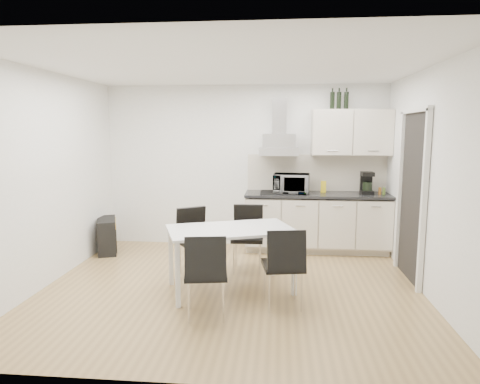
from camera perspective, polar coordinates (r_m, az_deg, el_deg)
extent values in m
plane|color=#A48450|center=(5.30, -1.19, -12.62)|extent=(4.50, 4.50, 0.00)
cube|color=white|center=(6.96, 0.65, 3.42)|extent=(4.50, 0.10, 2.60)
cube|color=white|center=(3.03, -5.56, -2.98)|extent=(4.50, 0.10, 2.60)
cube|color=white|center=(5.70, -24.34, 1.60)|extent=(0.10, 4.00, 2.60)
cube|color=white|center=(5.23, 24.08, 1.08)|extent=(0.10, 4.00, 2.60)
plane|color=white|center=(5.00, -1.28, 16.44)|extent=(4.50, 4.50, 0.00)
cube|color=white|center=(5.77, 21.82, -0.69)|extent=(0.08, 1.04, 2.10)
cube|color=beige|center=(6.93, 10.05, -7.25)|extent=(2.16, 0.52, 0.10)
cube|color=beige|center=(6.79, 10.17, -3.84)|extent=(2.20, 0.60, 0.76)
cube|color=black|center=(6.71, 10.27, -0.34)|extent=(2.22, 0.64, 0.04)
cube|color=beige|center=(6.96, 10.13, 2.55)|extent=(2.20, 0.02, 0.58)
cube|color=beige|center=(6.83, 14.60, 7.68)|extent=(1.20, 0.35, 0.70)
cube|color=silver|center=(6.70, 5.22, 6.19)|extent=(0.60, 0.46, 0.30)
cube|color=silver|center=(6.81, 5.27, 10.01)|extent=(0.22, 0.20, 0.55)
imported|color=silver|center=(6.65, 6.87, 1.42)|extent=(0.57, 0.35, 0.37)
cube|color=yellow|center=(6.81, 11.05, 0.70)|extent=(0.08, 0.04, 0.18)
cylinder|color=brown|center=(6.80, 18.14, 0.13)|extent=(0.04, 0.04, 0.11)
cylinder|color=#4C6626|center=(6.81, 18.63, 0.13)|extent=(0.04, 0.04, 0.11)
cylinder|color=black|center=(6.80, 12.21, 12.06)|extent=(0.07, 0.07, 0.32)
cylinder|color=black|center=(6.82, 13.06, 12.02)|extent=(0.07, 0.07, 0.32)
cylinder|color=black|center=(6.83, 14.00, 11.98)|extent=(0.07, 0.07, 0.32)
cube|color=white|center=(5.02, -1.29, -5.02)|extent=(1.63, 1.26, 0.03)
cube|color=white|center=(4.67, -8.31, -10.92)|extent=(0.06, 0.06, 0.72)
cube|color=white|center=(4.99, 7.27, -9.64)|extent=(0.06, 0.06, 0.72)
cube|color=white|center=(5.35, -9.22, -8.44)|extent=(0.06, 0.06, 0.72)
cube|color=white|center=(5.63, 4.49, -7.51)|extent=(0.06, 0.06, 0.72)
cube|color=black|center=(6.99, -17.33, -5.55)|extent=(0.48, 0.69, 0.53)
cube|color=gold|center=(6.89, -16.33, -4.07)|extent=(0.22, 0.53, 0.08)
cube|color=black|center=(7.17, -5.72, -5.95)|extent=(0.17, 0.16, 0.27)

